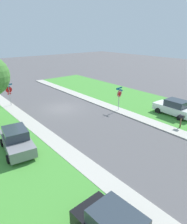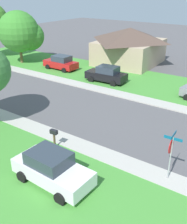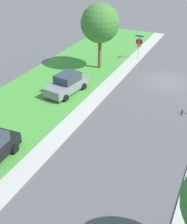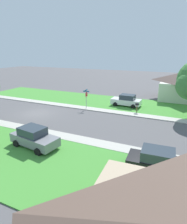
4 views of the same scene
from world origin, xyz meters
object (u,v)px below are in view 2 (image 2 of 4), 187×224
at_px(stop_sign_far_corner, 171,149).
at_px(house_right_setback, 130,45).
at_px(car_red_driveway_right, 61,63).
at_px(mailbox, 54,134).
at_px(car_white_across_road, 52,168).
at_px(tree_sidewalk_far, 22,33).
at_px(car_black_behind_trees, 107,74).

bearing_deg(stop_sign_far_corner, house_right_setback, 33.18).
xyz_separation_m(car_red_driveway_right, mailbox, (-13.72, -11.54, 0.14)).
xyz_separation_m(house_right_setback, mailbox, (-21.20, -6.22, -1.37)).
bearing_deg(stop_sign_far_corner, car_white_across_road, 127.25).
relative_size(car_red_driveway_right, tree_sidewalk_far, 0.65).
height_order(tree_sidewalk_far, house_right_setback, tree_sidewalk_far).
distance_m(car_black_behind_trees, tree_sidewalk_far, 13.75).
relative_size(car_white_across_road, mailbox, 3.32).
height_order(tree_sidewalk_far, mailbox, tree_sidewalk_far).
relative_size(stop_sign_far_corner, car_white_across_road, 0.64).
bearing_deg(car_red_driveway_right, car_black_behind_trees, -97.00).
xyz_separation_m(car_white_across_road, car_red_driveway_right, (16.21, 13.67, 0.00)).
relative_size(car_red_driveway_right, mailbox, 3.30).
bearing_deg(mailbox, car_red_driveway_right, 40.07).
bearing_deg(car_white_across_road, house_right_setback, 19.42).
height_order(car_black_behind_trees, car_white_across_road, same).
relative_size(stop_sign_far_corner, car_red_driveway_right, 0.64).
xyz_separation_m(car_black_behind_trees, car_white_across_road, (-15.33, -6.51, 0.00)).
bearing_deg(car_black_behind_trees, car_red_driveway_right, 83.00).
height_order(car_red_driveway_right, tree_sidewalk_far, tree_sidewalk_far).
xyz_separation_m(car_white_across_road, house_right_setback, (23.68, 8.35, 1.50)).
height_order(car_white_across_road, mailbox, car_white_across_road).
distance_m(car_black_behind_trees, car_white_across_road, 16.65).
xyz_separation_m(car_black_behind_trees, car_red_driveway_right, (0.88, 7.16, 0.00)).
bearing_deg(car_red_driveway_right, car_white_across_road, -139.85).
relative_size(car_white_across_road, tree_sidewalk_far, 0.65).
bearing_deg(car_red_driveway_right, tree_sidewalk_far, 92.92).
relative_size(car_black_behind_trees, car_red_driveway_right, 1.02).
xyz_separation_m(tree_sidewalk_far, mailbox, (-13.41, -17.77, -2.91)).
bearing_deg(tree_sidewalk_far, car_black_behind_trees, -92.40).
distance_m(stop_sign_far_corner, car_black_behind_trees, 16.28).
distance_m(car_black_behind_trees, mailbox, 13.57).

